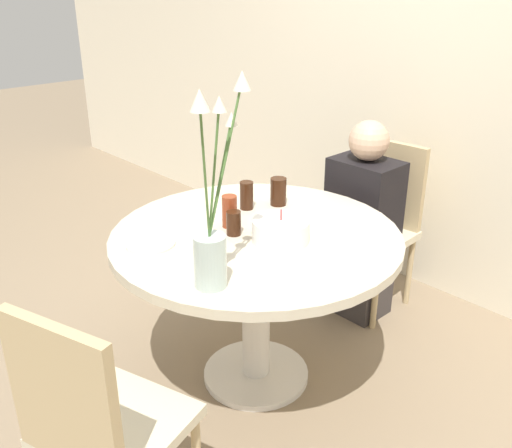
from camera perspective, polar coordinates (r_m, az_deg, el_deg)
name	(u,v)px	position (r m, az deg, el deg)	size (l,w,h in m)	color
ground_plane	(256,376)	(2.74, 0.00, -14.94)	(16.00, 16.00, 0.00)	#89755B
wall_back	(445,60)	(3.25, 18.37, 15.33)	(8.00, 0.05, 2.60)	beige
dining_table	(256,261)	(2.41, 0.00, -3.73)	(1.20, 1.20, 0.73)	beige
chair_near_front	(379,217)	(3.15, 12.18, 0.69)	(0.42, 0.42, 0.90)	beige
chair_right_flank	(97,421)	(1.83, -15.66, -18.45)	(0.50, 0.50, 0.90)	beige
birthday_cake	(281,231)	(2.26, 2.50, -0.66)	(0.23, 0.23, 0.14)	white
flower_vase	(213,228)	(1.88, -4.36, -0.39)	(0.16, 0.28, 0.71)	#B2C6C1
side_plate	(151,243)	(2.29, -10.49, -1.93)	(0.19, 0.19, 0.01)	silver
drink_glass_0	(234,223)	(2.32, -2.24, 0.10)	(0.06, 0.06, 0.10)	#33190C
drink_glass_1	(247,195)	(2.57, -0.95, 2.88)	(0.06, 0.06, 0.13)	#33190C
drink_glass_2	(230,211)	(2.39, -2.66, 1.27)	(0.06, 0.06, 0.14)	maroon
drink_glass_3	(278,192)	(2.62, 2.25, 3.27)	(0.07, 0.07, 0.13)	#33190C
person_guest	(362,227)	(3.03, 10.54, -0.31)	(0.34, 0.24, 1.06)	#383333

